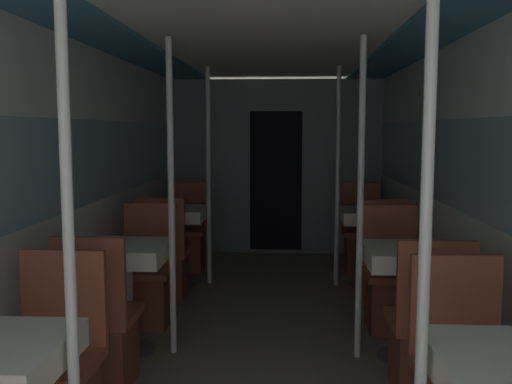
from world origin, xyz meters
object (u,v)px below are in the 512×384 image
object	(u,v)px
support_pole_left_0	(69,260)
chair_left_near_2	(165,267)
dining_table_left_1	(125,262)
chair_right_far_2	(362,245)
dining_table_right_1	(408,266)
support_pole_left_2	(209,177)
chair_left_far_1	(147,288)
chair_right_near_1	(426,347)
dining_table_right_2	(370,222)
support_pole_right_1	(360,201)
support_pole_left_1	(171,199)
chair_left_far_2	(187,243)
chair_left_near_1	(100,340)
dining_table_left_2	(177,220)
support_pole_right_0	(424,265)
chair_right_far_1	(392,292)
chair_right_near_2	(378,270)
support_pole_right_2	(337,178)

from	to	relation	value
support_pole_left_0	chair_left_near_2	xyz separation A→B (m)	(-0.32, 3.02, -0.78)
dining_table_left_1	chair_right_far_2	bearing A→B (deg)	50.84
dining_table_right_1	support_pole_left_2	bearing A→B (deg)	131.55
chair_left_far_1	chair_right_near_1	xyz separation A→B (m)	(1.91, -1.11, 0.00)
chair_right_near_1	dining_table_right_2	xyz separation A→B (m)	(0.00, 2.34, 0.34)
support_pole_left_0	support_pole_right_1	size ratio (longest dim) A/B	1.00
support_pole_left_1	chair_left_far_2	size ratio (longest dim) A/B	2.26
dining_table_left_1	chair_left_near_1	distance (m)	0.65
dining_table_left_2	support_pole_right_0	bearing A→B (deg)	-66.10
dining_table_left_2	dining_table_right_1	bearing A→B (deg)	-43.13
dining_table_right_2	chair_right_far_2	distance (m)	0.65
dining_table_right_1	dining_table_left_1	bearing A→B (deg)	180.00
dining_table_left_1	dining_table_left_2	distance (m)	1.79
dining_table_left_2	chair_right_far_2	bearing A→B (deg)	16.22
chair_left_near_2	chair_right_near_1	distance (m)	2.62
chair_right_near_1	chair_right_far_2	distance (m)	2.90
dining_table_right_2	chair_right_far_2	world-z (taller)	chair_right_far_2
dining_table_right_1	chair_right_far_1	xyz separation A→B (m)	(0.00, 0.56, -0.34)
chair_right_near_2	chair_right_far_2	world-z (taller)	same
dining_table_left_2	chair_right_near_2	size ratio (longest dim) A/B	0.80
chair_left_far_2	chair_right_near_2	size ratio (longest dim) A/B	1.00
chair_right_far_1	support_pole_right_1	xyz separation A→B (m)	(-0.32, -0.56, 0.78)
chair_left_near_2	support_pole_right_2	distance (m)	1.85
dining_table_left_1	support_pole_left_1	size ratio (longest dim) A/B	0.35
support_pole_left_0	support_pole_left_2	distance (m)	3.58
dining_table_right_1	support_pole_left_1	bearing A→B (deg)	180.00
chair_left_near_2	chair_left_far_1	bearing A→B (deg)	-90.00
dining_table_left_1	support_pole_right_1	distance (m)	1.64
dining_table_left_1	chair_left_near_1	xyz separation A→B (m)	(0.00, -0.56, -0.34)
support_pole_left_2	dining_table_left_1	bearing A→B (deg)	-100.26
support_pole_left_0	chair_left_far_2	bearing A→B (deg)	94.48
dining_table_left_2	chair_left_far_1	bearing A→B (deg)	-90.00
chair_left_near_2	support_pole_right_1	world-z (taller)	support_pole_right_1
dining_table_right_1	support_pole_left_0	bearing A→B (deg)	-131.55
chair_right_near_2	dining_table_left_1	bearing A→B (deg)	-147.14
chair_right_near_1	chair_right_far_1	world-z (taller)	same
chair_left_near_2	chair_right_near_2	size ratio (longest dim) A/B	1.00
dining_table_right_1	chair_right_near_1	distance (m)	0.65
dining_table_left_2	chair_right_far_1	size ratio (longest dim) A/B	0.80
support_pole_left_1	chair_right_far_2	distance (m)	2.93
chair_left_near_1	chair_right_near_2	distance (m)	2.62
dining_table_right_1	chair_left_far_1	bearing A→B (deg)	163.78
chair_right_far_2	chair_left_far_2	bearing A→B (deg)	0.00
support_pole_left_1	chair_left_near_2	bearing A→B (deg)	104.71
chair_left_near_1	chair_left_far_2	world-z (taller)	same
chair_right_near_2	chair_right_far_2	xyz separation A→B (m)	(0.00, 1.11, 0.00)
support_pole_left_2	support_pole_right_0	distance (m)	3.79
chair_left_far_1	support_pole_right_1	size ratio (longest dim) A/B	0.44
chair_right_far_1	support_pole_right_2	distance (m)	1.49
chair_left_far_2	support_pole_right_2	world-z (taller)	support_pole_right_2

